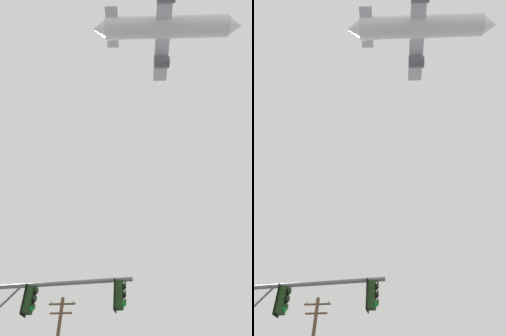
{
  "view_description": "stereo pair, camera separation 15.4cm",
  "coord_description": "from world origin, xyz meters",
  "views": [
    {
      "loc": [
        1.04,
        -3.96,
        1.59
      ],
      "look_at": [
        -0.14,
        11.59,
        15.53
      ],
      "focal_mm": 32.05,
      "sensor_mm": 36.0,
      "label": 1
    },
    {
      "loc": [
        1.19,
        -3.94,
        1.59
      ],
      "look_at": [
        -0.14,
        11.59,
        15.53
      ],
      "focal_mm": 32.05,
      "sensor_mm": 36.0,
      "label": 2
    }
  ],
  "objects": [
    {
      "name": "signal_pole_near",
      "position": [
        -3.28,
        6.75,
        4.4
      ],
      "size": [
        5.95,
        0.76,
        5.83
      ],
      "color": "slate",
      "rests_on": "ground"
    },
    {
      "name": "airplane",
      "position": [
        6.22,
        18.59,
        53.44
      ],
      "size": [
        25.57,
        19.76,
        6.98
      ],
      "color": "white"
    }
  ]
}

